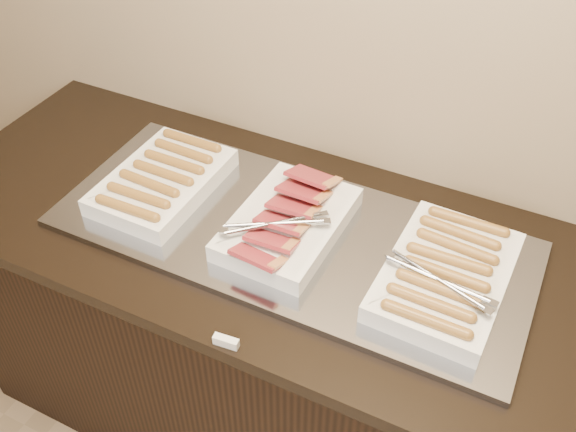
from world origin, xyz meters
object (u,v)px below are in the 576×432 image
Objects in this scene: warming_tray at (290,234)px; dish_center at (287,222)px; counter at (295,347)px; dish_left at (163,180)px; dish_right at (445,275)px.

dish_center is at bearing -141.42° from warming_tray.
dish_center is (-0.00, -0.00, 0.04)m from warming_tray.
warming_tray is 0.04m from dish_center.
warming_tray is at bearing 40.01° from dish_center.
counter is 5.17× the size of dish_center.
warming_tray is at bearing 180.00° from counter.
dish_center is (0.37, -0.00, 0.00)m from dish_left.
dish_center is 0.98× the size of dish_right.
dish_right is at bearing 1.52° from dish_center.
dish_right reaches higher than warming_tray.
counter is 0.64m from dish_left.
dish_left is (-0.40, 0.00, 0.50)m from counter.
warming_tray is at bearing -178.49° from dish_right.
dish_center is at bearing -170.74° from counter.
counter is 5.09× the size of dish_right.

